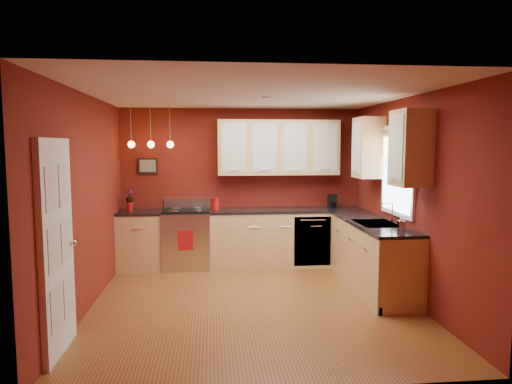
{
  "coord_description": "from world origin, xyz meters",
  "views": [
    {
      "loc": [
        -0.52,
        -5.57,
        1.98
      ],
      "look_at": [
        0.14,
        1.0,
        1.31
      ],
      "focal_mm": 32.0,
      "sensor_mm": 36.0,
      "label": 1
    }
  ],
  "objects": [
    {
      "name": "pendant_lights",
      "position": [
        -1.45,
        1.75,
        2.01
      ],
      "size": [
        0.71,
        0.11,
        0.66
      ],
      "color": "gray",
      "rests_on": "ceiling"
    },
    {
      "name": "red_canister",
      "position": [
        -0.45,
        1.83,
        1.04
      ],
      "size": [
        0.13,
        0.13,
        0.19
      ],
      "color": "#A41113",
      "rests_on": "counter_back_right"
    },
    {
      "name": "window",
      "position": [
        1.97,
        0.3,
        1.69
      ],
      "size": [
        0.06,
        1.02,
        1.22
      ],
      "color": "white",
      "rests_on": "wall_right"
    },
    {
      "name": "counter_back_left",
      "position": [
        -1.65,
        1.8,
        0.92
      ],
      "size": [
        0.7,
        0.62,
        0.04
      ],
      "primitive_type": "cube",
      "color": "black",
      "rests_on": "base_cabinets_back_left"
    },
    {
      "name": "dish_towel",
      "position": [
        -0.92,
        1.47,
        0.52
      ],
      "size": [
        0.23,
        0.02,
        0.32
      ],
      "primitive_type": "cube",
      "color": "#A41113",
      "rests_on": "gas_range"
    },
    {
      "name": "flowers",
      "position": [
        -1.81,
        1.81,
        1.17
      ],
      "size": [
        0.15,
        0.15,
        0.22
      ],
      "primitive_type": "imported",
      "rotation": [
        0.0,
        0.0,
        0.27
      ],
      "color": "#A41113",
      "rests_on": "red_vase"
    },
    {
      "name": "dishwasher_front",
      "position": [
        1.1,
        1.51,
        0.45
      ],
      "size": [
        0.6,
        0.02,
        0.8
      ],
      "primitive_type": "cube",
      "color": "silver",
      "rests_on": "base_cabinets_back_right"
    },
    {
      "name": "base_cabinets_right",
      "position": [
        1.7,
        0.45,
        0.45
      ],
      "size": [
        0.6,
        2.1,
        0.9
      ],
      "primitive_type": "cube",
      "color": "#DAB275",
      "rests_on": "floor"
    },
    {
      "name": "coffee_maker",
      "position": [
        1.51,
        1.86,
        1.05
      ],
      "size": [
        0.18,
        0.18,
        0.23
      ],
      "rotation": [
        0.0,
        0.0,
        -0.19
      ],
      "color": "black",
      "rests_on": "counter_back_right"
    },
    {
      "name": "ceiling",
      "position": [
        0.0,
        0.0,
        2.6
      ],
      "size": [
        4.0,
        4.2,
        0.02
      ],
      "primitive_type": "cube",
      "color": "beige",
      "rests_on": "wall_back"
    },
    {
      "name": "wall_front",
      "position": [
        0.0,
        -2.1,
        1.3
      ],
      "size": [
        4.0,
        0.02,
        2.6
      ],
      "primitive_type": "cube",
      "color": "maroon",
      "rests_on": "floor"
    },
    {
      "name": "counter_back_right",
      "position": [
        0.73,
        1.8,
        0.92
      ],
      "size": [
        2.54,
        0.62,
        0.04
      ],
      "primitive_type": "cube",
      "color": "black",
      "rests_on": "base_cabinets_back_right"
    },
    {
      "name": "wall_right",
      "position": [
        2.0,
        0.0,
        1.3
      ],
      "size": [
        0.02,
        4.2,
        2.6
      ],
      "primitive_type": "cube",
      "color": "maroon",
      "rests_on": "floor"
    },
    {
      "name": "base_cabinets_back_right",
      "position": [
        0.73,
        1.8,
        0.45
      ],
      "size": [
        2.54,
        0.6,
        0.9
      ],
      "primitive_type": "cube",
      "color": "#DAB275",
      "rests_on": "floor"
    },
    {
      "name": "floor",
      "position": [
        0.0,
        0.0,
        0.0
      ],
      "size": [
        4.2,
        4.2,
        0.0
      ],
      "primitive_type": "plane",
      "color": "#95582B",
      "rests_on": "ground"
    },
    {
      "name": "door_left_wall",
      "position": [
        -1.97,
        -1.2,
        1.03
      ],
      "size": [
        0.12,
        0.82,
        2.05
      ],
      "color": "white",
      "rests_on": "floor"
    },
    {
      "name": "gas_range",
      "position": [
        -0.92,
        1.8,
        0.48
      ],
      "size": [
        0.76,
        0.64,
        1.11
      ],
      "color": "silver",
      "rests_on": "floor"
    },
    {
      "name": "red_vase",
      "position": [
        -1.81,
        1.81,
        1.01
      ],
      "size": [
        0.09,
        0.09,
        0.14
      ],
      "primitive_type": "cylinder",
      "color": "#A41113",
      "rests_on": "counter_back_left"
    },
    {
      "name": "upper_cabinets_back",
      "position": [
        0.6,
        1.93,
        1.95
      ],
      "size": [
        2.0,
        0.35,
        0.9
      ],
      "primitive_type": "cube",
      "color": "#DAB275",
      "rests_on": "wall_back"
    },
    {
      "name": "base_cabinets_back_left",
      "position": [
        -1.65,
        1.8,
        0.45
      ],
      "size": [
        0.7,
        0.6,
        0.9
      ],
      "primitive_type": "cube",
      "color": "#DAB275",
      "rests_on": "floor"
    },
    {
      "name": "soap_pump",
      "position": [
        1.81,
        -0.25,
        1.03
      ],
      "size": [
        0.1,
        0.1,
        0.19
      ],
      "primitive_type": "imported",
      "rotation": [
        0.0,
        0.0,
        -0.19
      ],
      "color": "white",
      "rests_on": "counter_right"
    },
    {
      "name": "wall_left",
      "position": [
        -2.0,
        0.0,
        1.3
      ],
      "size": [
        0.02,
        4.2,
        2.6
      ],
      "primitive_type": "cube",
      "color": "maroon",
      "rests_on": "floor"
    },
    {
      "name": "upper_cabinets_right",
      "position": [
        1.82,
        0.32,
        1.95
      ],
      "size": [
        0.35,
        1.95,
        0.9
      ],
      "primitive_type": "cube",
      "color": "#DAB275",
      "rests_on": "wall_right"
    },
    {
      "name": "wall_back",
      "position": [
        0.0,
        2.1,
        1.3
      ],
      "size": [
        4.0,
        0.02,
        2.6
      ],
      "primitive_type": "cube",
      "color": "maroon",
      "rests_on": "floor"
    },
    {
      "name": "sink",
      "position": [
        1.7,
        0.3,
        0.92
      ],
      "size": [
        0.5,
        0.7,
        0.33
      ],
      "color": "gray",
      "rests_on": "counter_right"
    },
    {
      "name": "counter_right",
      "position": [
        1.7,
        0.45,
        0.92
      ],
      "size": [
        0.62,
        2.1,
        0.04
      ],
      "primitive_type": "cube",
      "color": "black",
      "rests_on": "base_cabinets_right"
    },
    {
      "name": "wall_picture",
      "position": [
        -1.55,
        2.08,
        1.65
      ],
      "size": [
        0.32,
        0.03,
        0.26
      ],
      "primitive_type": "cube",
      "color": "black",
      "rests_on": "wall_back"
    }
  ]
}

